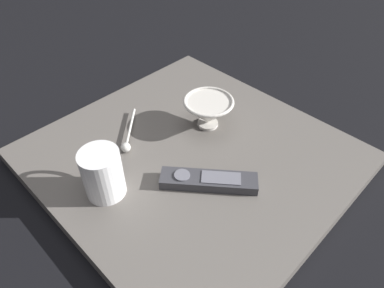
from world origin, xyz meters
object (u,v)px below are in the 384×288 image
(coffee_mug, at_px, (102,173))
(teaspoon, at_px, (127,141))
(tv_remote_near, at_px, (209,181))
(cereal_bowl, at_px, (208,111))

(coffee_mug, bearing_deg, teaspoon, -55.58)
(teaspoon, height_order, tv_remote_near, tv_remote_near)
(cereal_bowl, bearing_deg, teaspoon, 65.81)
(cereal_bowl, relative_size, coffee_mug, 1.04)
(cereal_bowl, distance_m, coffee_mug, 0.30)
(cereal_bowl, bearing_deg, coffee_mug, 89.25)
(cereal_bowl, height_order, teaspoon, cereal_bowl)
(coffee_mug, xyz_separation_m, teaspoon, (0.08, -0.11, -0.04))
(cereal_bowl, relative_size, tv_remote_near, 0.66)
(teaspoon, distance_m, tv_remote_near, 0.22)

